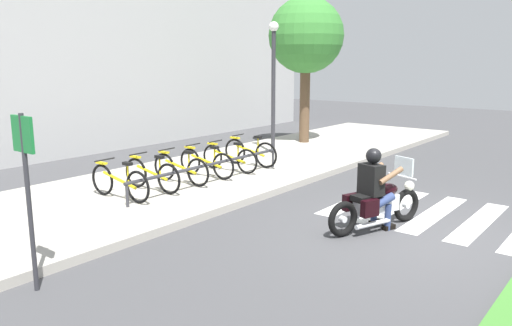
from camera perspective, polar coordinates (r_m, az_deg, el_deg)
name	(u,v)px	position (r m, az deg, el deg)	size (l,w,h in m)	color
ground_plane	(408,232)	(9.02, 16.76, -7.43)	(48.00, 48.00, 0.00)	#424244
sidewalk	(187,182)	(11.90, -7.81, -2.10)	(24.00, 4.40, 0.15)	#A8A399
crosswalk_stripe_1	(479,222)	(9.97, 23.83, -6.09)	(2.80, 0.40, 0.01)	white
crosswalk_stripe_2	(434,214)	(10.18, 19.47, -5.41)	(2.80, 0.40, 0.01)	white
crosswalk_stripe_3	(394,206)	(10.45, 15.31, -4.73)	(2.80, 0.40, 0.01)	white
crosswalk_stripe_4	(358,200)	(10.76, 11.39, -4.06)	(2.80, 0.40, 0.01)	white
motorcycle	(377,203)	(8.91, 13.48, -4.44)	(2.03, 0.94, 1.19)	black
rider	(374,183)	(8.77, 13.21, -2.25)	(0.74, 0.67, 1.42)	black
bicycle_0	(119,182)	(10.30, -15.15, -2.07)	(0.48, 1.69, 0.77)	black
bicycle_1	(152,174)	(10.80, -11.67, -1.28)	(0.48, 1.63, 0.78)	black
bicycle_2	(181,168)	(11.33, -8.50, -0.60)	(0.48, 1.65, 0.76)	black
bicycle_3	(206,163)	(11.90, -5.64, 0.04)	(0.48, 1.65, 0.76)	black
bicycle_4	(229,158)	(12.49, -3.04, 0.59)	(0.48, 1.69, 0.74)	black
bicycle_5	(250,152)	(13.10, -0.67, 1.23)	(0.48, 1.66, 0.80)	black
bike_rack	(211,165)	(11.22, -5.04, -0.26)	(4.71, 0.07, 0.49)	#333338
street_lamp	(273,76)	(14.82, 1.98, 9.79)	(0.28, 0.28, 3.93)	#2D2D33
street_sign	(26,171)	(6.68, -24.50, -0.79)	(0.06, 0.44, 2.24)	#2D2D33
tree_near_rack	(306,37)	(16.96, 5.65, 13.99)	(2.45, 2.45, 4.87)	brown
building_backdrop	(44,33)	(16.19, -22.77, 13.33)	(24.00, 1.20, 7.22)	#AAAAAA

